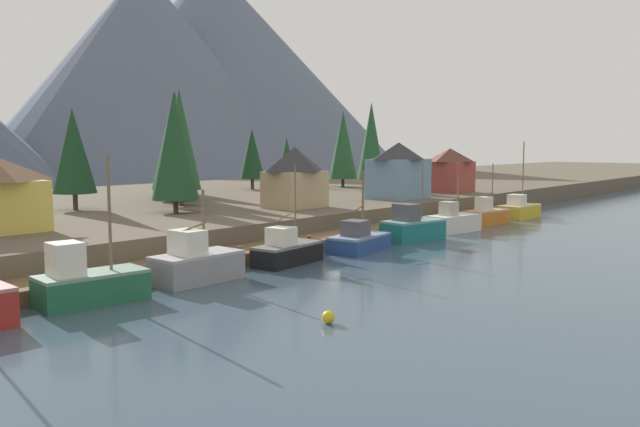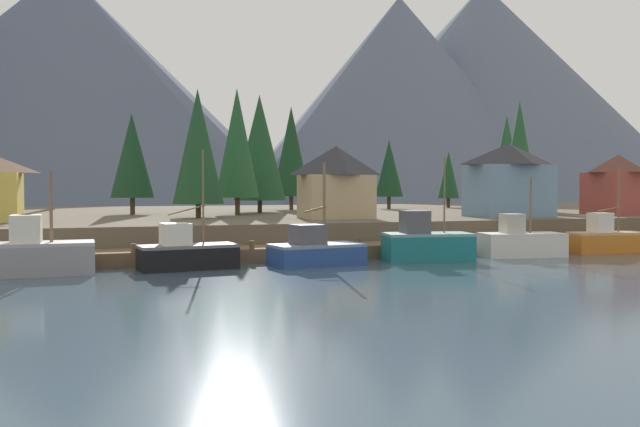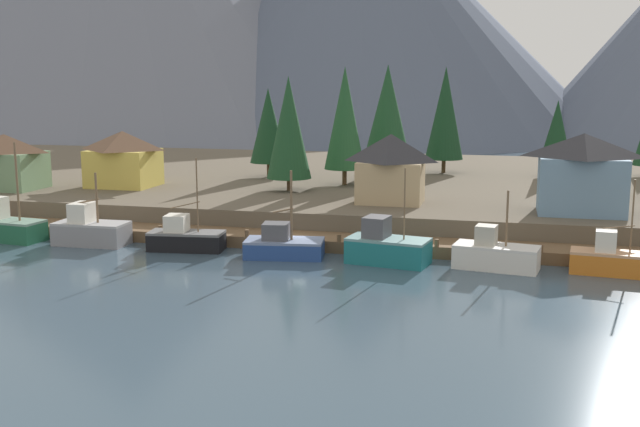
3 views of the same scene
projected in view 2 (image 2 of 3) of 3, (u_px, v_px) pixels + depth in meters
name	position (u px, v px, depth m)	size (l,w,h in m)	color
ground_plane	(247.00, 246.00, 66.91)	(400.00, 400.00, 1.00)	#384C5B
dock	(299.00, 252.00, 49.83)	(80.00, 4.00, 1.60)	brown
shoreline_bank	(224.00, 222.00, 78.20)	(400.00, 56.00, 2.50)	brown
mountain_central_peak	(64.00, 89.00, 173.29)	(126.72, 126.72, 62.12)	#4C566B
mountain_east_peak	(399.00, 102.00, 193.06)	(99.10, 99.10, 60.24)	slate
mountain_far_ridge	(483.00, 95.00, 213.10)	(130.23, 130.23, 69.79)	slate
fishing_boat_grey	(38.00, 254.00, 40.66)	(6.30, 3.03, 6.31)	gray
fishing_boat_black	(186.00, 253.00, 43.44)	(6.50, 3.21, 7.80)	black
fishing_boat_blue	(315.00, 251.00, 45.85)	(6.63, 3.95, 7.05)	navy
fishing_boat_teal	(426.00, 243.00, 48.52)	(6.69, 4.09, 7.54)	#196B70
fishing_boat_white	(521.00, 243.00, 51.39)	(6.61, 3.67, 6.07)	silver
fishing_boat_orange	(607.00, 240.00, 54.48)	(6.47, 2.96, 7.10)	#CC6B1E
house_tan	(336.00, 182.00, 60.86)	(6.41, 4.74, 6.58)	tan
house_red	(618.00, 184.00, 69.52)	(5.59, 5.56, 6.24)	#9E4238
house_blue	(509.00, 179.00, 64.64)	(7.66, 5.42, 7.06)	#6689A8
conifer_near_left	(519.00, 149.00, 77.65)	(4.06, 4.06, 12.93)	#4C3823
conifer_near_right	(198.00, 146.00, 62.25)	(4.74, 4.74, 12.00)	#4C3823
conifer_mid_left	(506.00, 157.00, 87.23)	(4.58, 4.58, 12.22)	#4C3823
conifer_mid_right	(389.00, 168.00, 88.85)	(3.79, 3.79, 9.17)	#4C3823
conifer_back_left	(260.00, 148.00, 75.76)	(5.91, 5.91, 13.32)	#4C3823
conifer_back_right	(132.00, 156.00, 69.91)	(4.47, 4.47, 10.60)	#4C3823
conifer_centre	(237.00, 143.00, 68.94)	(4.49, 4.49, 13.05)	#4C3823
conifer_far_left	(449.00, 175.00, 95.18)	(3.07, 3.07, 8.00)	#4C3823
conifer_far_right	(291.00, 151.00, 85.04)	(4.72, 4.72, 13.16)	#4C3823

